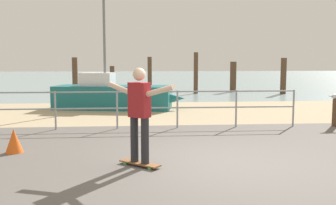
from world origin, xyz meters
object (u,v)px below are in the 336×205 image
object	(u,v)px
bollard_short	(336,113)
traffic_cone	(14,141)
skateboarder	(139,110)
sailboat	(117,96)
skateboard	(140,163)

from	to	relation	value
bollard_short	traffic_cone	world-z (taller)	bollard_short
skateboarder	bollard_short	distance (m)	6.63
bollard_short	traffic_cone	bearing A→B (deg)	-163.02
skateboarder	traffic_cone	bearing A→B (deg)	154.86
sailboat	skateboarder	world-z (taller)	sailboat
skateboard	skateboarder	size ratio (longest dim) A/B	0.45
skateboard	skateboarder	bearing A→B (deg)	7.13
skateboard	bollard_short	bearing A→B (deg)	33.32
skateboard	bollard_short	xyz separation A→B (m)	(5.51, 3.62, 0.33)
sailboat	skateboarder	size ratio (longest dim) A/B	3.39
sailboat	bollard_short	distance (m)	7.69
traffic_cone	skateboard	bearing A→B (deg)	-25.14
skateboarder	bollard_short	size ratio (longest dim) A/B	2.08
skateboarder	bollard_short	xyz separation A→B (m)	(5.51, 3.62, -0.62)
sailboat	skateboard	bearing A→B (deg)	-84.16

